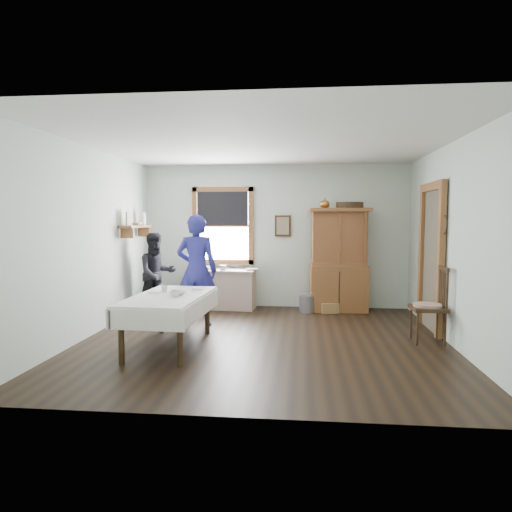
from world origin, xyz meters
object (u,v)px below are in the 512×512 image
object	(u,v)px
woman_blue	(197,274)
figure_dark	(157,276)
work_counter	(222,289)
china_hutch	(339,260)
pail	(307,304)
spindle_chair	(428,304)
dining_table	(169,321)
wicker_basket	(329,308)

from	to	relation	value
woman_blue	figure_dark	size ratio (longest dim) A/B	1.22
woman_blue	work_counter	bearing A→B (deg)	-94.60
china_hutch	figure_dark	size ratio (longest dim) A/B	1.41
work_counter	pail	distance (m)	1.62
china_hutch	spindle_chair	bearing A→B (deg)	-66.77
work_counter	spindle_chair	size ratio (longest dim) A/B	1.23
dining_table	figure_dark	distance (m)	2.26
dining_table	pail	size ratio (longest dim) A/B	5.53
figure_dark	wicker_basket	bearing A→B (deg)	-30.16
dining_table	work_counter	bearing A→B (deg)	85.29
spindle_chair	figure_dark	size ratio (longest dim) A/B	0.78
dining_table	pail	distance (m)	3.07
spindle_chair	wicker_basket	size ratio (longest dim) A/B	3.40
wicker_basket	figure_dark	world-z (taller)	figure_dark
dining_table	spindle_chair	distance (m)	3.48
dining_table	wicker_basket	xyz separation A→B (m)	(2.21, 2.46, -0.25)
spindle_chair	wicker_basket	world-z (taller)	spindle_chair
dining_table	figure_dark	xyz separation A→B (m)	(-0.84, 2.07, 0.32)
work_counter	china_hutch	xyz separation A→B (m)	(2.16, -0.00, 0.57)
dining_table	pail	world-z (taller)	dining_table
dining_table	spindle_chair	world-z (taller)	spindle_chair
figure_dark	spindle_chair	bearing A→B (deg)	-56.47
china_hutch	wicker_basket	size ratio (longest dim) A/B	6.09
work_counter	wicker_basket	world-z (taller)	work_counter
wicker_basket	figure_dark	xyz separation A→B (m)	(-3.04, -0.39, 0.58)
dining_table	pail	bearing A→B (deg)	53.66
spindle_chair	wicker_basket	distance (m)	2.27
china_hutch	woman_blue	world-z (taller)	china_hutch
pail	wicker_basket	world-z (taller)	pail
china_hutch	pail	distance (m)	0.98
woman_blue	pail	bearing A→B (deg)	-143.92
woman_blue	dining_table	bearing A→B (deg)	87.89
woman_blue	wicker_basket	bearing A→B (deg)	-149.38
figure_dark	work_counter	bearing A→B (deg)	-8.41
china_hutch	wicker_basket	xyz separation A→B (m)	(-0.17, -0.20, -0.85)
spindle_chair	pail	xyz separation A→B (m)	(-1.61, 1.88, -0.37)
work_counter	figure_dark	bearing A→B (deg)	-146.63
wicker_basket	woman_blue	world-z (taller)	woman_blue
dining_table	spindle_chair	size ratio (longest dim) A/B	1.65
china_hutch	pail	bearing A→B (deg)	-165.84
dining_table	woman_blue	xyz separation A→B (m)	(0.07, 1.26, 0.47)
wicker_basket	figure_dark	bearing A→B (deg)	-172.75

